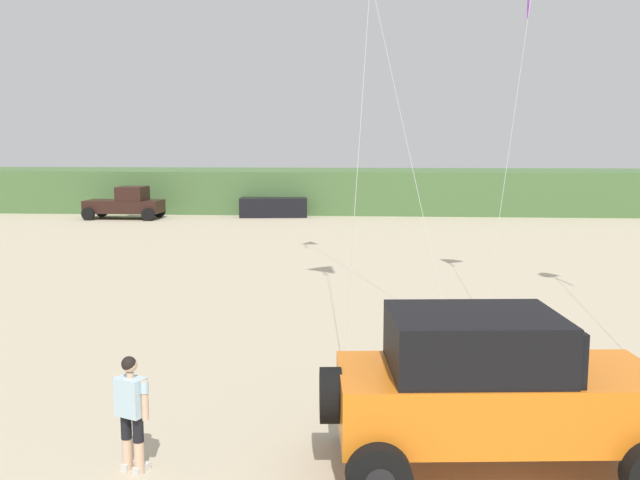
# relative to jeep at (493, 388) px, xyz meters

# --- Properties ---
(dune_ridge) EXTENTS (90.00, 8.68, 2.77)m
(dune_ridge) POSITION_rel_jeep_xyz_m (1.28, 38.82, 0.19)
(dune_ridge) COLOR #4C703D
(dune_ridge) RESTS_ON ground_plane
(jeep) EXTENTS (4.95, 2.76, 2.26)m
(jeep) POSITION_rel_jeep_xyz_m (0.00, 0.00, 0.00)
(jeep) COLOR orange
(jeep) RESTS_ON ground_plane
(person_watching) EXTENTS (0.58, 0.42, 1.67)m
(person_watching) POSITION_rel_jeep_xyz_m (-4.99, -0.42, -0.26)
(person_watching) COLOR #DBB28E
(person_watching) RESTS_ON ground_plane
(distant_pickup) EXTENTS (4.62, 2.41, 1.98)m
(distant_pickup) POSITION_rel_jeep_xyz_m (-16.72, 31.91, -0.26)
(distant_pickup) COLOR black
(distant_pickup) RESTS_ON ground_plane
(distant_sedan) EXTENTS (4.37, 2.17, 1.20)m
(distant_sedan) POSITION_rel_jeep_xyz_m (-7.89, 33.73, -0.60)
(distant_sedan) COLOR black
(distant_sedan) RESTS_ON ground_plane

